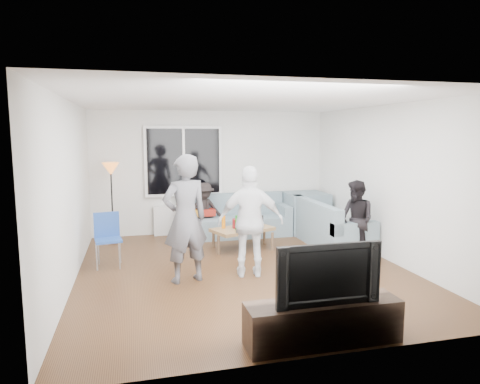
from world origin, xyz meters
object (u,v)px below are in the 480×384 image
object	(u,v)px
player_left	(185,219)
floor_lamp	(112,203)
player_right	(251,222)
sofa_back_section	(234,215)
sofa_right_section	(331,223)
side_chair	(108,240)
tv_console	(323,322)
television	(324,272)
coffee_table	(242,238)
spectator_right	(356,220)
spectator_back	(205,210)

from	to	relation	value
player_left	floor_lamp	bearing A→B (deg)	-82.51
player_left	player_right	size ratio (longest dim) A/B	1.11
sofa_back_section	player_right	world-z (taller)	player_right
sofa_right_section	side_chair	bearing A→B (deg)	95.86
sofa_right_section	player_right	distance (m)	2.45
player_right	tv_console	world-z (taller)	player_right
sofa_right_section	tv_console	distance (m)	4.03
sofa_back_section	sofa_right_section	distance (m)	2.02
sofa_back_section	side_chair	distance (m)	2.92
player_right	television	world-z (taller)	player_right
floor_lamp	player_left	size ratio (longest dim) A/B	0.85
side_chair	sofa_right_section	bearing A→B (deg)	-2.69
tv_console	side_chair	bearing A→B (deg)	125.37
side_chair	sofa_back_section	bearing A→B (deg)	24.74
coffee_table	player_right	bearing A→B (deg)	-99.66
sofa_back_section	player_right	bearing A→B (deg)	-97.73
sofa_right_section	spectator_right	world-z (taller)	spectator_right
sofa_right_section	television	xyz separation A→B (m)	(-1.82, -3.59, 0.33)
sofa_back_section	television	xyz separation A→B (m)	(-0.19, -4.77, 0.33)
coffee_table	television	distance (m)	3.73
tv_console	spectator_back	bearing A→B (deg)	95.06
player_left	television	bearing A→B (deg)	101.41
side_chair	spectator_back	world-z (taller)	spectator_back
side_chair	spectator_right	world-z (taller)	spectator_right
tv_console	sofa_right_section	bearing A→B (deg)	63.08
sofa_back_section	television	bearing A→B (deg)	-92.28
sofa_right_section	tv_console	bearing A→B (deg)	153.08
sofa_back_section	floor_lamp	size ratio (longest dim) A/B	1.47
sofa_back_section	tv_console	world-z (taller)	sofa_back_section
sofa_right_section	side_chair	size ratio (longest dim) A/B	2.33
spectator_back	tv_console	world-z (taller)	spectator_back
side_chair	floor_lamp	world-z (taller)	floor_lamp
player_right	tv_console	xyz separation A→B (m)	(0.16, -2.20, -0.61)
player_right	tv_console	distance (m)	2.29
sofa_right_section	player_left	xyz separation A→B (m)	(-2.95, -1.41, 0.49)
floor_lamp	tv_console	world-z (taller)	floor_lamp
coffee_table	sofa_back_section	bearing A→B (deg)	84.94
side_chair	spectator_right	size ratio (longest dim) A/B	0.64
side_chair	player_right	bearing A→B (deg)	-33.48
player_left	television	size ratio (longest dim) A/B	1.70
television	spectator_back	bearing A→B (deg)	95.06
sofa_back_section	spectator_back	distance (m)	0.63
side_chair	television	bearing A→B (deg)	-63.19
sofa_back_section	floor_lamp	bearing A→B (deg)	-179.82
sofa_right_section	spectator_back	distance (m)	2.56
coffee_table	player_left	size ratio (longest dim) A/B	0.60
player_right	spectator_back	world-z (taller)	player_right
floor_lamp	spectator_back	bearing A→B (deg)	1.19
side_chair	spectator_right	distance (m)	4.11
sofa_right_section	tv_console	xyz separation A→B (m)	(-1.82, -3.59, -0.20)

